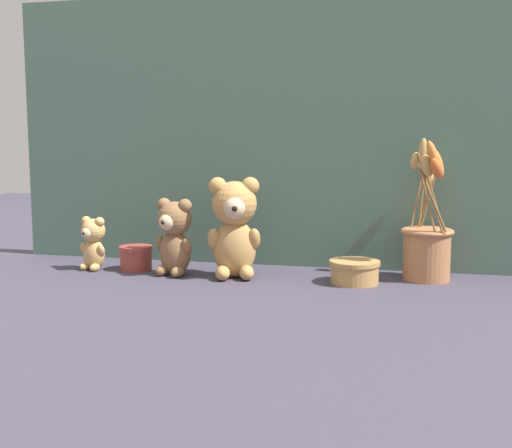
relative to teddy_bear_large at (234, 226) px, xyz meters
The scene contains 8 objects.
ground_plane 0.13m from the teddy_bear_large, ahead, with size 4.00×4.00×0.00m, color #3D3847.
backdrop_wall 0.28m from the teddy_bear_large, 75.63° to the left, with size 1.33×0.02×0.67m.
teddy_bear_large is the anchor object (origin of this frame).
teddy_bear_medium 0.15m from the teddy_bear_large, behind, with size 0.10×0.09×0.18m.
teddy_bear_small 0.36m from the teddy_bear_large, behind, with size 0.07×0.06×0.13m.
flower_vase 0.43m from the teddy_bear_large, 10.39° to the left, with size 0.12×0.17×0.32m.
decorative_tin_tall 0.29m from the teddy_bear_large, ahead, with size 0.11×0.11×0.05m.
decorative_tin_short 0.27m from the teddy_bear_large, behind, with size 0.08×0.08×0.06m.
Camera 1 is at (0.34, -1.39, 0.31)m, focal length 45.00 mm.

